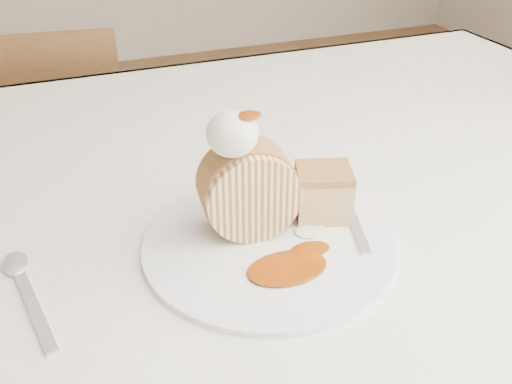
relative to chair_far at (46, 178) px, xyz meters
name	(u,v)px	position (x,y,z in m)	size (l,w,h in m)	color
table	(241,238)	(0.24, -0.63, 0.20)	(1.40, 0.90, 0.75)	white
chair_far	(46,178)	(0.00, 0.00, 0.00)	(0.43, 0.43, 0.81)	brown
plate	(269,244)	(0.22, -0.77, 0.29)	(0.26, 0.26, 0.01)	white
roulade_slice	(249,190)	(0.21, -0.75, 0.34)	(0.10, 0.10, 0.05)	#FFE7B1
cake_chunk	(323,195)	(0.29, -0.75, 0.32)	(0.06, 0.05, 0.05)	#AA7C40
whipped_cream	(232,134)	(0.19, -0.75, 0.41)	(0.05, 0.05, 0.04)	white
caramel_drizzle	(249,110)	(0.20, -0.76, 0.44)	(0.02, 0.02, 0.01)	#873405
caramel_pool	(287,268)	(0.22, -0.82, 0.30)	(0.08, 0.05, 0.00)	#873405
fork	(354,223)	(0.32, -0.78, 0.30)	(0.02, 0.15, 0.00)	silver
spoon	(35,311)	(-0.01, -0.79, 0.29)	(0.02, 0.14, 0.00)	silver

